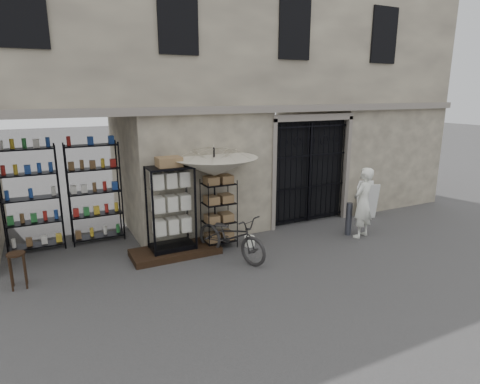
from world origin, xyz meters
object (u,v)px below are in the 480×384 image
market_umbrella (214,162)px  wooden_stool (18,270)px  steel_bollard (349,219)px  white_bucket (249,241)px  easel_sign (367,200)px  shopkeeper (360,236)px  wire_rack (219,214)px  bicycle (231,258)px  display_cabinet (171,213)px

market_umbrella → wooden_stool: market_umbrella is taller
steel_bollard → white_bucket: bearing=170.3°
steel_bollard → easel_sign: easel_sign is taller
white_bucket → shopkeeper: (2.89, -0.72, -0.12)m
white_bucket → shopkeeper: 2.99m
wire_rack → wooden_stool: 4.32m
wooden_stool → shopkeeper: bearing=-5.8°
bicycle → wooden_stool: 4.30m
display_cabinet → market_umbrella: (1.09, 0.04, 1.08)m
white_bucket → easel_sign: size_ratio=0.24×
market_umbrella → white_bucket: market_umbrella is taller
display_cabinet → wooden_stool: display_cabinet is taller
steel_bollard → easel_sign: 1.73m
display_cabinet → white_bucket: bearing=-3.7°
bicycle → easel_sign: easel_sign is taller
bicycle → wooden_stool: (-4.25, 0.53, 0.37)m
market_umbrella → shopkeeper: bearing=-16.4°
display_cabinet → bicycle: (1.13, -0.77, -1.01)m
wooden_stool → shopkeeper: wooden_stool is taller
market_umbrella → display_cabinet: bearing=-178.1°
market_umbrella → easel_sign: bearing=0.9°
display_cabinet → easel_sign: display_cabinet is taller
shopkeeper → bicycle: bearing=-21.7°
wooden_stool → shopkeeper: size_ratio=0.39×
display_cabinet → market_umbrella: size_ratio=0.71×
display_cabinet → wire_rack: display_cabinet is taller
display_cabinet → bicycle: size_ratio=1.06×
bicycle → easel_sign: 5.00m
market_umbrella → bicycle: (0.04, -0.81, -2.09)m
wooden_stool → easel_sign: (9.14, 0.35, 0.18)m
wire_rack → steel_bollard: 3.48m
wire_rack → market_umbrella: size_ratio=0.57×
white_bucket → shopkeeper: bearing=-14.0°
bicycle → easel_sign: bearing=-13.0°
display_cabinet → steel_bollard: (4.54, -0.78, -0.58)m
steel_bollard → shopkeeper: bearing=-53.1°
bicycle → shopkeeper: (3.61, -0.27, 0.00)m
wooden_stool → steel_bollard: 7.68m
steel_bollard → wire_rack: bearing=167.1°
wooden_stool → white_bucket: bearing=-0.9°
wire_rack → shopkeeper: size_ratio=0.91×
market_umbrella → white_bucket: bearing=-25.2°
display_cabinet → market_umbrella: market_umbrella is taller
easel_sign → display_cabinet: bearing=-154.4°
display_cabinet → market_umbrella: 1.53m
white_bucket → display_cabinet: bearing=170.1°
display_cabinet → easel_sign: size_ratio=1.95×
white_bucket → wire_rack: bearing=155.0°
market_umbrella → steel_bollard: market_umbrella is taller
bicycle → steel_bollard: 3.44m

